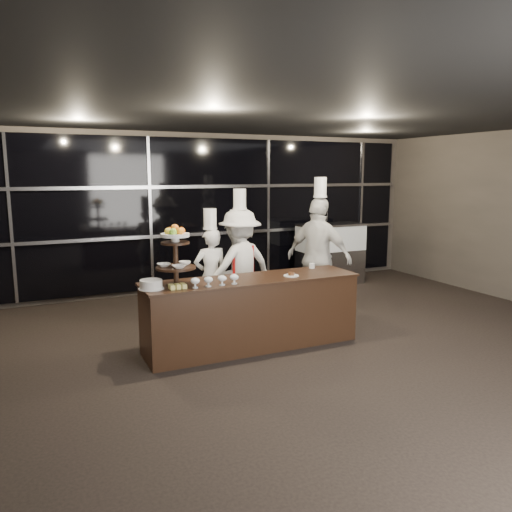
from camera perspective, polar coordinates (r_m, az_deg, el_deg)
name	(u,v)px	position (r m, az deg, el deg)	size (l,w,h in m)	color
room	(373,247)	(5.35, 13.25, 1.04)	(10.00, 10.00, 10.00)	black
window_wall	(212,212)	(9.70, -5.08, 5.00)	(8.60, 0.10, 2.80)	black
buffet_counter	(252,312)	(6.54, -0.48, -6.44)	(2.84, 0.74, 0.92)	black
display_stand	(175,251)	(6.02, -9.20, 0.54)	(0.48, 0.48, 0.74)	black
compotes	(215,279)	(6.00, -4.70, -2.67)	(0.61, 0.11, 0.12)	silver
layer_cake	(151,284)	(5.96, -11.90, -3.21)	(0.30, 0.30, 0.11)	white
pastry_squares	(178,286)	(5.93, -8.96, -3.45)	(0.20, 0.13, 0.05)	#DCCF6B
small_plate	(291,275)	(6.57, 4.03, -2.18)	(0.20, 0.20, 0.05)	white
chef_cup	(312,266)	(7.13, 6.41, -1.12)	(0.08, 0.08, 0.07)	white
display_case	(330,251)	(10.27, 8.51, 0.60)	(1.36, 0.59, 1.24)	#A5A5AA
chef_a	(211,274)	(7.51, -5.18, -2.07)	(0.53, 0.35, 1.74)	white
chef_b	(237,274)	(7.67, -2.23, -2.05)	(0.73, 0.60, 1.71)	white
chef_c	(240,265)	(7.58, -1.83, -1.05)	(1.23, 0.86, 2.03)	white
chef_d	(319,257)	(7.84, 7.19, -0.12)	(0.94, 1.20, 2.20)	silver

